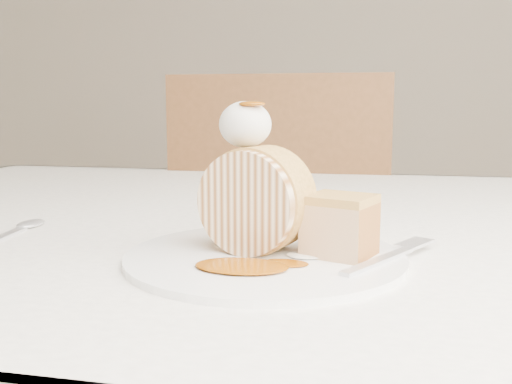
# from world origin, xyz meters

# --- Properties ---
(table) EXTENTS (1.40, 0.90, 0.75)m
(table) POSITION_xyz_m (0.00, 0.20, 0.66)
(table) COLOR white
(table) RESTS_ON ground
(chair_far) EXTENTS (0.46, 0.46, 0.94)m
(chair_far) POSITION_xyz_m (-0.11, 0.76, 0.54)
(chair_far) COLOR brown
(chair_far) RESTS_ON ground
(plate) EXTENTS (0.30, 0.30, 0.01)m
(plate) POSITION_xyz_m (0.00, -0.01, 0.75)
(plate) COLOR white
(plate) RESTS_ON table
(roulade_slice) EXTENTS (0.10, 0.07, 0.09)m
(roulade_slice) POSITION_xyz_m (-0.01, -0.00, 0.80)
(roulade_slice) COLOR beige
(roulade_slice) RESTS_ON plate
(cake_chunk) EXTENTS (0.07, 0.06, 0.04)m
(cake_chunk) POSITION_xyz_m (0.06, -0.00, 0.78)
(cake_chunk) COLOR tan
(cake_chunk) RESTS_ON plate
(whipped_cream) EXTENTS (0.05, 0.05, 0.04)m
(whipped_cream) POSITION_xyz_m (-0.02, 0.01, 0.86)
(whipped_cream) COLOR silver
(whipped_cream) RESTS_ON roulade_slice
(caramel_drizzle) EXTENTS (0.02, 0.02, 0.01)m
(caramel_drizzle) POSITION_xyz_m (-0.01, 0.00, 0.89)
(caramel_drizzle) COLOR #8A4205
(caramel_drizzle) RESTS_ON whipped_cream
(caramel_pool) EXTENTS (0.09, 0.07, 0.00)m
(caramel_pool) POSITION_xyz_m (-0.01, -0.06, 0.76)
(caramel_pool) COLOR #8A4205
(caramel_pool) RESTS_ON plate
(fork) EXTENTS (0.09, 0.13, 0.00)m
(fork) POSITION_xyz_m (0.10, -0.02, 0.76)
(fork) COLOR silver
(fork) RESTS_ON plate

